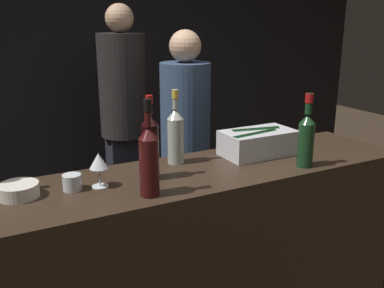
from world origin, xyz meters
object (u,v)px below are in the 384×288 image
object	(u,v)px
red_wine_bottle_black_foil	(149,158)
rose_wine_bottle	(176,134)
wine_glass	(99,162)
red_wine_bottle_tall	(150,145)
red_wine_bottle_burgundy	(306,137)
bowl_white	(19,190)
person_blond_tee	(186,140)
person_in_hoodie	(124,113)
candle_votive	(72,182)
ice_bin_with_bottles	(257,141)

from	to	relation	value
red_wine_bottle_black_foil	rose_wine_bottle	bearing A→B (deg)	49.94
wine_glass	rose_wine_bottle	size ratio (longest dim) A/B	0.41
red_wine_bottle_black_foil	red_wine_bottle_tall	world-z (taller)	red_wine_bottle_black_foil
red_wine_bottle_burgundy	rose_wine_bottle	distance (m)	0.59
bowl_white	person_blond_tee	bearing A→B (deg)	37.72
red_wine_bottle_burgundy	bowl_white	bearing A→B (deg)	169.25
rose_wine_bottle	red_wine_bottle_tall	distance (m)	0.23
rose_wine_bottle	person_blond_tee	world-z (taller)	person_blond_tee
wine_glass	person_in_hoodie	xyz separation A→B (m)	(0.62, 1.53, -0.15)
red_wine_bottle_black_foil	person_blond_tee	world-z (taller)	person_blond_tee
rose_wine_bottle	person_in_hoodie	size ratio (longest dim) A/B	0.19
person_in_hoodie	person_blond_tee	xyz separation A→B (m)	(0.24, -0.60, -0.10)
red_wine_bottle_burgundy	rose_wine_bottle	xyz separation A→B (m)	(-0.50, 0.32, -0.00)
candle_votive	rose_wine_bottle	size ratio (longest dim) A/B	0.21
bowl_white	red_wine_bottle_burgundy	xyz separation A→B (m)	(1.20, -0.23, 0.11)
bowl_white	red_wine_bottle_tall	size ratio (longest dim) A/B	0.42
red_wine_bottle_tall	person_blond_tee	world-z (taller)	person_blond_tee
wine_glass	red_wine_bottle_black_foil	bearing A→B (deg)	-49.65
red_wine_bottle_burgundy	red_wine_bottle_tall	world-z (taller)	red_wine_bottle_tall
red_wine_bottle_black_foil	person_in_hoodie	size ratio (longest dim) A/B	0.20
ice_bin_with_bottles	red_wine_bottle_burgundy	distance (m)	0.27
red_wine_bottle_burgundy	person_in_hoodie	size ratio (longest dim) A/B	0.18
red_wine_bottle_burgundy	red_wine_bottle_tall	xyz separation A→B (m)	(-0.68, 0.18, 0.01)
candle_votive	red_wine_bottle_tall	size ratio (longest dim) A/B	0.21
ice_bin_with_bottles	bowl_white	distance (m)	1.11
bowl_white	person_in_hoodie	world-z (taller)	person_in_hoodie
bowl_white	person_blond_tee	size ratio (longest dim) A/B	0.09
wine_glass	person_blond_tee	size ratio (longest dim) A/B	0.08
ice_bin_with_bottles	wine_glass	xyz separation A→B (m)	(-0.81, -0.06, 0.04)
wine_glass	red_wine_bottle_burgundy	xyz separation A→B (m)	(0.90, -0.19, 0.04)
red_wine_bottle_burgundy	person_blond_tee	size ratio (longest dim) A/B	0.20
red_wine_bottle_burgundy	rose_wine_bottle	world-z (taller)	rose_wine_bottle
wine_glass	candle_votive	world-z (taller)	wine_glass
ice_bin_with_bottles	wine_glass	distance (m)	0.81
wine_glass	bowl_white	bearing A→B (deg)	172.17
candle_votive	person_in_hoodie	distance (m)	1.68
candle_votive	rose_wine_bottle	xyz separation A→B (m)	(0.50, 0.11, 0.11)
ice_bin_with_bottles	bowl_white	bearing A→B (deg)	-179.19
red_wine_bottle_burgundy	red_wine_bottle_black_foil	xyz separation A→B (m)	(-0.75, 0.02, 0.01)
rose_wine_bottle	ice_bin_with_bottles	bearing A→B (deg)	-9.98
ice_bin_with_bottles	red_wine_bottle_black_foil	distance (m)	0.71
bowl_white	rose_wine_bottle	xyz separation A→B (m)	(0.70, 0.09, 0.11)
candle_votive	person_blond_tee	world-z (taller)	person_blond_tee
red_wine_bottle_black_foil	person_blond_tee	bearing A→B (deg)	57.34
wine_glass	red_wine_bottle_tall	world-z (taller)	red_wine_bottle_tall
red_wine_bottle_tall	person_blond_tee	size ratio (longest dim) A/B	0.21
bowl_white	rose_wine_bottle	distance (m)	0.71
red_wine_bottle_black_foil	red_wine_bottle_tall	bearing A→B (deg)	66.12
ice_bin_with_bottles	person_blond_tee	xyz separation A→B (m)	(0.04, 0.88, -0.22)
bowl_white	red_wine_bottle_burgundy	distance (m)	1.23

